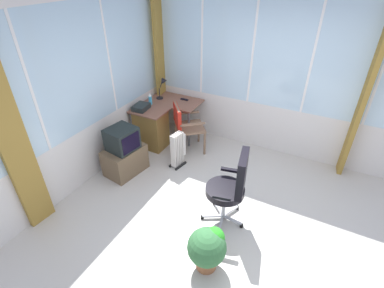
{
  "coord_description": "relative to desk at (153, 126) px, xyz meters",
  "views": [
    {
      "loc": [
        -2.59,
        -0.83,
        2.97
      ],
      "look_at": [
        0.52,
        0.79,
        0.71
      ],
      "focal_mm": 26.75,
      "sensor_mm": 36.0,
      "label": 1
    }
  ],
  "objects": [
    {
      "name": "curtain_east_far",
      "position": [
        0.8,
        -3.2,
        0.93
      ],
      "size": [
        0.34,
        0.11,
        2.64
      ],
      "primitive_type": "cube",
      "rotation": [
        0.0,
        0.0,
        0.12
      ],
      "color": "olive",
      "rests_on": "ground"
    },
    {
      "name": "spray_bottle",
      "position": [
        0.18,
        0.13,
        0.44
      ],
      "size": [
        0.06,
        0.06,
        0.22
      ],
      "color": "#42ADD6",
      "rests_on": "desk"
    },
    {
      "name": "paper_tray",
      "position": [
        -0.08,
        0.16,
        0.38
      ],
      "size": [
        0.32,
        0.26,
        0.09
      ],
      "primitive_type": "cube",
      "rotation": [
        0.0,
        0.0,
        0.09
      ],
      "color": "#212727",
      "rests_on": "desk"
    },
    {
      "name": "potted_plant",
      "position": [
        -1.88,
        -1.99,
        -0.07
      ],
      "size": [
        0.44,
        0.44,
        0.55
      ],
      "color": "#945A36",
      "rests_on": "ground"
    },
    {
      "name": "space_heater",
      "position": [
        -0.34,
        -0.74,
        -0.08
      ],
      "size": [
        0.32,
        0.22,
        0.62
      ],
      "color": "silver",
      "rests_on": "ground"
    },
    {
      "name": "tv_on_stand",
      "position": [
        -0.9,
        -0.07,
        -0.03
      ],
      "size": [
        0.7,
        0.53,
        0.81
      ],
      "color": "brown",
      "rests_on": "ground"
    },
    {
      "name": "ground",
      "position": [
        -1.16,
        -1.94,
        -0.42
      ],
      "size": [
        5.02,
        5.57,
        0.06
      ],
      "primitive_type": "cube",
      "color": "#BBB7AF"
    },
    {
      "name": "north_window_panel",
      "position": [
        -1.16,
        0.37,
        0.97
      ],
      "size": [
        4.02,
        0.07,
        2.74
      ],
      "color": "silver",
      "rests_on": "ground"
    },
    {
      "name": "desk_lamp",
      "position": [
        0.55,
        0.08,
        0.6
      ],
      "size": [
        0.23,
        0.2,
        0.4
      ],
      "color": "black",
      "rests_on": "desk"
    },
    {
      "name": "east_window_panel",
      "position": [
        0.88,
        -1.94,
        0.98
      ],
      "size": [
        0.07,
        4.57,
        2.74
      ],
      "color": "silver",
      "rests_on": "ground"
    },
    {
      "name": "wooden_armchair",
      "position": [
        0.09,
        -0.6,
        0.18
      ],
      "size": [
        0.68,
        0.68,
        0.9
      ],
      "color": "#806049",
      "rests_on": "ground"
    },
    {
      "name": "curtain_corner",
      "position": [
        0.75,
        0.24,
        0.93
      ],
      "size": [
        0.34,
        0.11,
        2.64
      ],
      "primitive_type": "cube",
      "rotation": [
        0.0,
        0.0,
        0.11
      ],
      "color": "olive",
      "rests_on": "ground"
    },
    {
      "name": "curtain_north_left",
      "position": [
        -2.26,
        0.29,
        0.93
      ],
      "size": [
        0.33,
        0.09,
        2.64
      ],
      "primitive_type": "cube",
      "rotation": [
        0.0,
        0.0,
        -0.07
      ],
      "color": "olive",
      "rests_on": "ground"
    },
    {
      "name": "desk",
      "position": [
        0.0,
        0.0,
        0.0
      ],
      "size": [
        1.11,
        0.99,
        0.73
      ],
      "color": "brown",
      "rests_on": "ground"
    },
    {
      "name": "office_chair",
      "position": [
        -1.11,
        -1.96,
        0.22
      ],
      "size": [
        0.62,
        0.57,
        1.08
      ],
      "color": "#B7B7BF",
      "rests_on": "ground"
    },
    {
      "name": "tv_remote",
      "position": [
        0.63,
        -0.33,
        0.35
      ],
      "size": [
        0.04,
        0.15,
        0.02
      ],
      "primitive_type": "cube",
      "rotation": [
        0.0,
        0.0,
        0.0
      ],
      "color": "black",
      "rests_on": "desk"
    }
  ]
}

